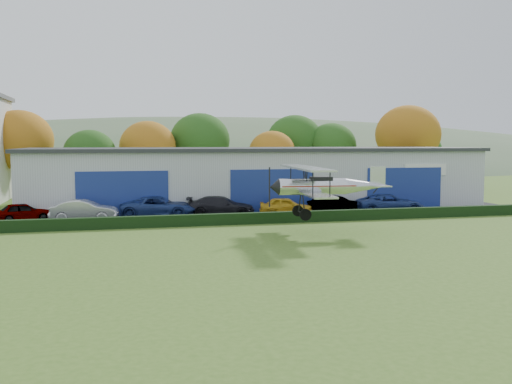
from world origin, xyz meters
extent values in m
plane|color=#42641F|center=(0.00, 0.00, 0.00)|extent=(300.00, 300.00, 0.00)
cube|color=black|center=(3.00, 21.00, 0.03)|extent=(48.00, 9.00, 0.05)
cube|color=black|center=(3.00, 16.20, 0.40)|extent=(46.00, 0.60, 0.80)
cube|color=#B2B7BC|center=(5.00, 28.00, 2.50)|extent=(40.00, 12.00, 5.00)
cube|color=#2D3033|center=(5.00, 28.00, 5.15)|extent=(40.60, 12.60, 0.30)
cube|color=navy|center=(-7.00, 21.95, 1.80)|extent=(7.00, 0.12, 3.60)
cube|color=navy|center=(5.00, 21.95, 1.80)|extent=(7.00, 0.12, 3.60)
cube|color=navy|center=(17.00, 21.95, 1.80)|extent=(7.00, 0.12, 3.60)
cylinder|color=#3D2614|center=(-17.00, 40.00, 1.57)|extent=(0.36, 0.36, 3.15)
ellipsoid|color=#A14A13|center=(-17.00, 40.00, 6.03)|extent=(6.84, 6.84, 6.16)
cylinder|color=#3D2614|center=(-10.00, 38.00, 1.22)|extent=(0.36, 0.36, 2.45)
ellipsoid|color=#1E4C14|center=(-10.00, 38.00, 4.69)|extent=(5.32, 5.32, 4.79)
cylinder|color=#3D2614|center=(-4.00, 40.00, 1.40)|extent=(0.36, 0.36, 2.80)
ellipsoid|color=#A14A13|center=(-4.00, 40.00, 5.36)|extent=(6.08, 6.08, 5.47)
cylinder|color=#3D2614|center=(2.00, 42.00, 1.57)|extent=(0.36, 0.36, 3.15)
ellipsoid|color=#1E4C14|center=(2.00, 42.00, 6.03)|extent=(6.84, 6.84, 6.16)
cylinder|color=#3D2614|center=(10.00, 40.00, 1.22)|extent=(0.36, 0.36, 2.45)
ellipsoid|color=#A14A13|center=(10.00, 40.00, 4.69)|extent=(5.32, 5.32, 4.79)
cylinder|color=#3D2614|center=(18.00, 42.00, 1.40)|extent=(0.36, 0.36, 2.80)
ellipsoid|color=#1E4C14|center=(18.00, 42.00, 5.36)|extent=(6.08, 6.08, 5.47)
cylinder|color=#3D2614|center=(26.00, 38.00, 1.75)|extent=(0.36, 0.36, 3.50)
ellipsoid|color=#A14A13|center=(26.00, 38.00, 6.70)|extent=(7.60, 7.60, 6.84)
cylinder|color=#3D2614|center=(30.00, 42.00, 1.22)|extent=(0.36, 0.36, 2.45)
ellipsoid|color=#1E4C14|center=(30.00, 42.00, 4.69)|extent=(5.32, 5.32, 4.79)
cylinder|color=#3D2614|center=(14.00, 44.00, 1.57)|extent=(0.36, 0.36, 3.15)
ellipsoid|color=#1E4C14|center=(14.00, 44.00, 6.03)|extent=(6.84, 6.84, 6.16)
ellipsoid|color=#4C6642|center=(20.00, 140.00, -15.40)|extent=(320.00, 196.00, 56.00)
ellipsoid|color=#4C6642|center=(90.00, 140.00, -9.90)|extent=(240.00, 126.00, 36.00)
imported|color=gray|center=(-14.20, 21.54, 0.72)|extent=(4.20, 2.60, 1.33)
imported|color=silver|center=(-9.79, 20.11, 0.84)|extent=(5.00, 2.35, 1.58)
imported|color=navy|center=(-4.33, 21.21, 0.85)|extent=(6.17, 3.79, 1.59)
imported|color=black|center=(0.50, 20.78, 0.82)|extent=(5.65, 3.36, 1.54)
imported|color=gold|center=(5.54, 19.88, 0.76)|extent=(4.47, 2.70, 1.42)
imported|color=gray|center=(9.72, 20.18, 0.79)|extent=(4.76, 3.08, 1.48)
imported|color=navy|center=(14.30, 19.32, 0.81)|extent=(5.79, 3.38, 1.51)
cylinder|color=silver|center=(4.52, 10.82, 3.04)|extent=(4.39, 1.39, 1.02)
cone|color=silver|center=(7.92, 10.52, 3.04)|extent=(2.58, 1.23, 1.02)
cone|color=black|center=(2.09, 11.03, 3.04)|extent=(0.65, 1.07, 1.02)
cube|color=#982108|center=(4.86, 10.79, 3.09)|extent=(4.85, 1.45, 0.07)
cube|color=black|center=(5.09, 10.77, 3.51)|extent=(1.42, 0.80, 0.28)
cube|color=silver|center=(4.30, 10.84, 2.70)|extent=(2.12, 8.28, 0.11)
cube|color=silver|center=(4.07, 10.86, 4.23)|extent=(2.27, 8.74, 0.11)
cylinder|color=black|center=(3.53, 7.93, 3.47)|extent=(0.07, 0.07, 1.48)
cylinder|color=black|center=(4.55, 7.85, 3.47)|extent=(0.07, 0.07, 1.48)
cylinder|color=black|center=(4.04, 13.83, 3.47)|extent=(0.07, 0.07, 1.48)
cylinder|color=black|center=(5.06, 13.74, 3.47)|extent=(0.07, 0.07, 1.48)
cylinder|color=black|center=(4.04, 10.46, 3.83)|extent=(0.09, 0.25, 0.85)
cylinder|color=black|center=(4.10, 11.25, 3.83)|extent=(0.09, 0.25, 0.85)
cylinder|color=black|center=(3.80, 10.39, 2.07)|extent=(0.15, 0.79, 1.39)
cylinder|color=black|center=(3.88, 11.36, 2.07)|extent=(0.15, 0.79, 1.39)
cylinder|color=black|center=(3.84, 10.88, 1.39)|extent=(0.27, 2.16, 0.08)
cylinder|color=black|center=(3.76, 9.86, 1.39)|extent=(0.74, 0.22, 0.73)
cylinder|color=black|center=(3.93, 11.90, 1.39)|extent=(0.74, 0.22, 0.73)
cylinder|color=black|center=(8.71, 10.45, 2.75)|extent=(0.42, 0.10, 0.48)
cube|color=silver|center=(8.71, 10.45, 3.09)|extent=(1.27, 3.03, 0.07)
cube|color=silver|center=(8.83, 10.45, 3.66)|extent=(1.03, 0.16, 1.25)
cube|color=black|center=(1.78, 11.05, 3.04)|extent=(0.08, 0.14, 2.50)
camera|label=1|loc=(-7.64, -23.37, 5.89)|focal=40.28mm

